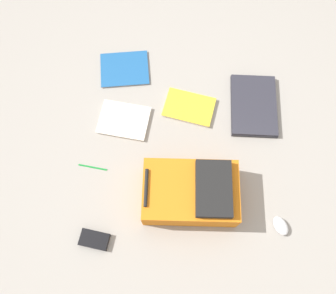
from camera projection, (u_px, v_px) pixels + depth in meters
ground_plane at (174, 153)px, 1.84m from camera, size 3.86×3.86×0.00m
backpack at (192, 193)px, 1.68m from camera, size 0.31×0.46×0.19m
laptop at (254, 105)px, 1.92m from camera, size 0.36×0.25×0.03m
book_comic at (125, 69)px, 2.01m from camera, size 0.26×0.30×0.01m
book_manual at (189, 107)px, 1.92m from camera, size 0.22×0.29×0.02m
book_red at (124, 120)px, 1.89m from camera, size 0.22×0.28×0.02m
computer_mouse at (281, 226)px, 1.69m from camera, size 0.11×0.10×0.04m
power_brick at (94, 240)px, 1.67m from camera, size 0.10×0.14×0.03m
pen_black at (93, 167)px, 1.81m from camera, size 0.03×0.15×0.01m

